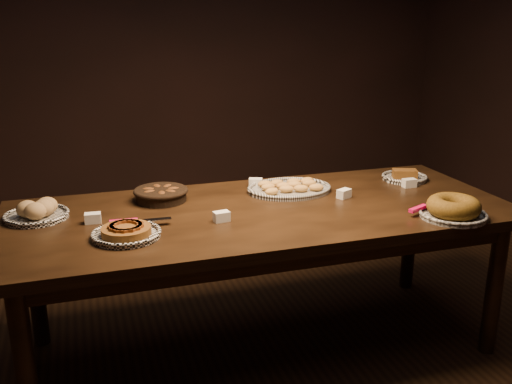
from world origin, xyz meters
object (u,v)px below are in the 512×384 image
object	(u,v)px
buffet_table	(262,223)
apple_tart_plate	(126,232)
madeleine_platter	(289,188)
bundt_cake_plate	(453,209)

from	to	relation	value
buffet_table	apple_tart_plate	distance (m)	0.68
apple_tart_plate	madeleine_platter	bearing A→B (deg)	42.68
madeleine_platter	bundt_cake_plate	bearing A→B (deg)	-50.15
apple_tart_plate	madeleine_platter	xyz separation A→B (m)	(0.88, 0.40, -0.00)
buffet_table	bundt_cake_plate	size ratio (longest dim) A/B	6.85
madeleine_platter	apple_tart_plate	bearing A→B (deg)	-158.40
buffet_table	bundt_cake_plate	distance (m)	0.88
buffet_table	bundt_cake_plate	bearing A→B (deg)	-25.63
buffet_table	madeleine_platter	distance (m)	0.33
madeleine_platter	bundt_cake_plate	size ratio (longest dim) A/B	1.26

